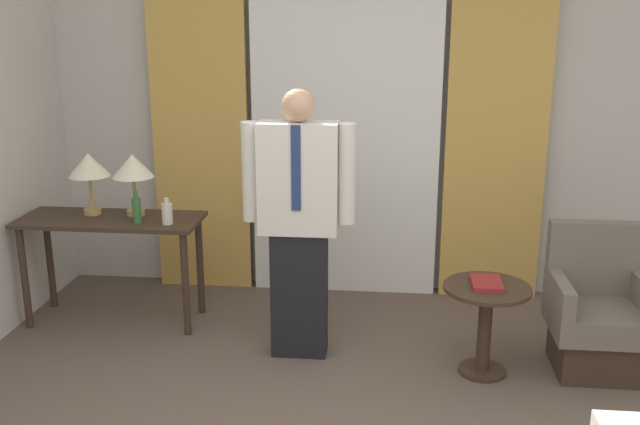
{
  "coord_description": "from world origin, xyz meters",
  "views": [
    {
      "loc": [
        0.35,
        -2.49,
        2.15
      ],
      "look_at": [
        -0.06,
        1.58,
        1.0
      ],
      "focal_mm": 40.0,
      "sensor_mm": 36.0,
      "label": 1
    }
  ],
  "objects": [
    {
      "name": "bottle_near_edge",
      "position": [
        -1.15,
        2.01,
        0.84
      ],
      "size": [
        0.07,
        0.07,
        0.18
      ],
      "color": "silver",
      "rests_on": "desk"
    },
    {
      "name": "armchair",
      "position": [
        1.65,
        1.71,
        0.34
      ],
      "size": [
        0.59,
        0.55,
        0.9
      ],
      "color": "#38281E",
      "rests_on": "ground_plane"
    },
    {
      "name": "desk",
      "position": [
        -1.59,
        2.11,
        0.65
      ],
      "size": [
        1.27,
        0.5,
        0.77
      ],
      "color": "#38281E",
      "rests_on": "ground_plane"
    },
    {
      "name": "wall_back",
      "position": [
        0.0,
        2.99,
        1.35
      ],
      "size": [
        10.0,
        0.06,
        2.7
      ],
      "color": "beige",
      "rests_on": "ground_plane"
    },
    {
      "name": "person",
      "position": [
        -0.21,
        1.73,
        0.93
      ],
      "size": [
        0.7,
        0.23,
        1.72
      ],
      "color": "black",
      "rests_on": "ground_plane"
    },
    {
      "name": "side_table",
      "position": [
        0.95,
        1.58,
        0.39
      ],
      "size": [
        0.53,
        0.53,
        0.57
      ],
      "color": "#38281E",
      "rests_on": "ground_plane"
    },
    {
      "name": "table_lamp_right",
      "position": [
        -1.43,
        2.2,
        1.11
      ],
      "size": [
        0.29,
        0.29,
        0.44
      ],
      "color": "tan",
      "rests_on": "desk"
    },
    {
      "name": "curtain_drape_left",
      "position": [
        -1.13,
        2.86,
        1.29
      ],
      "size": [
        0.75,
        0.06,
        2.58
      ],
      "color": "gold",
      "rests_on": "ground_plane"
    },
    {
      "name": "curtain_drape_right",
      "position": [
        1.13,
        2.86,
        1.29
      ],
      "size": [
        0.75,
        0.06,
        2.58
      ],
      "color": "gold",
      "rests_on": "ground_plane"
    },
    {
      "name": "bottle_by_lamp",
      "position": [
        -1.35,
        2.01,
        0.86
      ],
      "size": [
        0.06,
        0.06,
        0.23
      ],
      "color": "#336638",
      "rests_on": "desk"
    },
    {
      "name": "table_lamp_left",
      "position": [
        -1.75,
        2.2,
        1.11
      ],
      "size": [
        0.29,
        0.29,
        0.44
      ],
      "color": "tan",
      "rests_on": "desk"
    },
    {
      "name": "book",
      "position": [
        0.94,
        1.59,
        0.59
      ],
      "size": [
        0.18,
        0.25,
        0.03
      ],
      "color": "maroon",
      "rests_on": "side_table"
    },
    {
      "name": "curtain_sheer_center",
      "position": [
        0.0,
        2.86,
        1.29
      ],
      "size": [
        1.42,
        0.06,
        2.58
      ],
      "color": "white",
      "rests_on": "ground_plane"
    }
  ]
}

